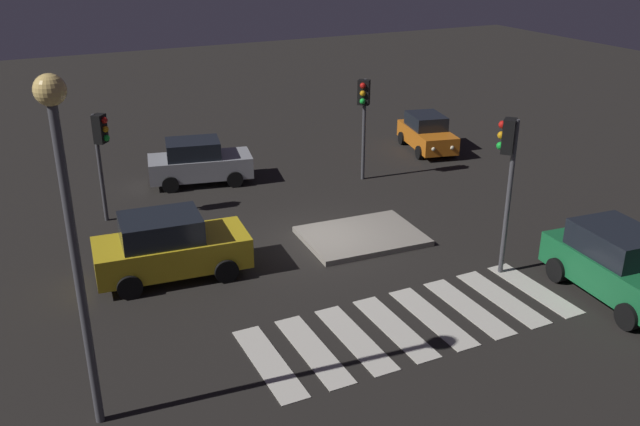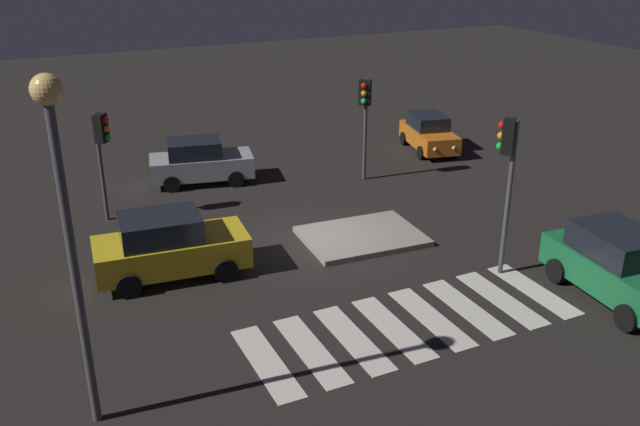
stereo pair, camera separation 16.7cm
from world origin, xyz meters
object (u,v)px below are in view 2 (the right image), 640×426
Objects in this scene: car_silver at (200,162)px; street_lamp at (63,198)px; car_green at (619,266)px; car_yellow at (169,246)px; car_orange at (429,133)px; traffic_island at (362,236)px; traffic_light_north at (365,105)px; traffic_light_west at (102,141)px; traffic_light_east at (507,159)px.

street_lamp is (-6.04, -12.98, 4.08)m from car_silver.
car_silver is 0.93× the size of car_green.
car_silver is 0.94× the size of car_yellow.
car_green reaches higher than car_silver.
car_green is at bearing 0.31° from car_orange.
car_green is at bearing -55.05° from traffic_island.
car_orange is 0.55× the size of street_lamp.
street_lamp is (-9.25, -5.47, 4.86)m from traffic_island.
street_lamp is at bearing -149.40° from traffic_island.
traffic_light_north is at bearing -11.53° from car_silver.
traffic_light_east is at bearing -3.79° from traffic_light_west.
street_lamp reaches higher than car_orange.
street_lamp reaches higher than traffic_light_east.
car_orange is 1.04× the size of traffic_light_west.
car_silver is 0.59× the size of street_lamp.
traffic_light_west is at bearing -136.91° from car_silver.
traffic_light_north reaches higher than car_silver.
car_yellow is 7.54m from street_lamp.
street_lamp is at bearing 56.29° from traffic_light_east.
traffic_island is 11.79m from street_lamp.
car_silver is at bearing -71.35° from traffic_light_north.
traffic_light_north is (-4.63, -2.28, 2.29)m from car_orange.
car_orange is (2.94, 13.57, -0.16)m from car_green.
traffic_light_west is (-0.87, 4.97, 1.92)m from car_yellow.
car_yellow reaches higher than traffic_island.
car_green is 0.99× the size of traffic_light_east.
car_yellow is (-3.05, -7.34, 0.08)m from car_silver.
car_yellow is at bearing -40.94° from traffic_light_west.
street_lamp reaches higher than traffic_island.
car_yellow is 1.20× the size of traffic_light_west.
car_green is 0.64× the size of street_lamp.
car_silver is 1.13× the size of traffic_light_west.
street_lamp reaches higher than car_yellow.
car_green is 12.54m from car_yellow.
traffic_island is at bearing -54.99° from car_silver.
traffic_light_east is (-4.95, -10.97, 2.72)m from car_orange.
traffic_light_east reaches higher than car_silver.
traffic_light_west reaches higher than car_orange.
street_lamp is (-2.12, -10.61, 2.08)m from traffic_light_west.
car_silver is at bearing -79.08° from car_orange.
street_lamp reaches higher than car_silver.
car_green is 1.01× the size of car_yellow.
traffic_light_north is (9.02, 4.75, 2.14)m from car_yellow.
car_orange is 0.85× the size of traffic_light_east.
car_silver is at bearing 70.32° from traffic_light_west.
traffic_island is 6.39m from traffic_light_north.
traffic_light_east is at bearing -11.73° from car_orange.
car_yellow is at bearing -50.17° from car_orange.
car_silver is at bearing 113.11° from traffic_island.
car_orange is at bearing 158.31° from traffic_light_north.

